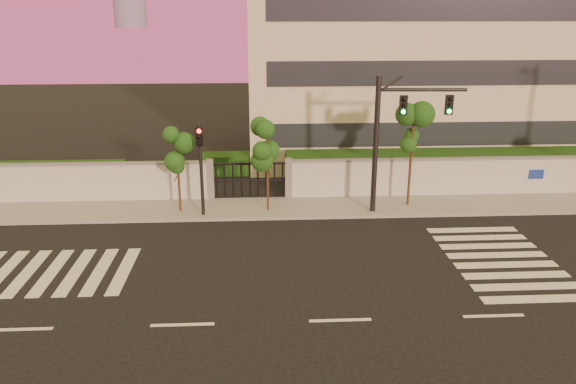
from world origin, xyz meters
The scene contains 11 objects.
ground centered at (0.00, 0.00, 0.00)m, with size 120.00×120.00×0.00m, color black.
sidewalk centered at (0.00, 10.50, 0.07)m, with size 60.00×3.00×0.15m, color gray.
perimeter_wall centered at (0.10, 12.00, 1.07)m, with size 60.00×0.36×2.20m.
hedge_row centered at (1.17, 14.74, 0.82)m, with size 41.00×4.25×1.80m.
institutional_building centered at (9.00, 21.99, 6.16)m, with size 24.40×12.40×12.25m.
road_markings centered at (-1.58, 3.76, 0.01)m, with size 57.00×7.62×0.02m.
street_tree_c centered at (-6.32, 10.22, 3.14)m, with size 1.43×1.14×4.26m.
street_tree_d centered at (-2.09, 10.05, 3.32)m, with size 1.34×1.06×4.51m.
street_tree_e centered at (4.90, 10.45, 3.78)m, with size 1.55×1.24×5.14m.
traffic_signal_main centered at (3.78, 9.64, 4.17)m, with size 4.17×0.46×6.60m.
traffic_signal_secondary centered at (-5.19, 9.55, 2.88)m, with size 0.35×0.34×4.54m.
Camera 1 is at (-2.51, -15.61, 9.49)m, focal length 35.00 mm.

